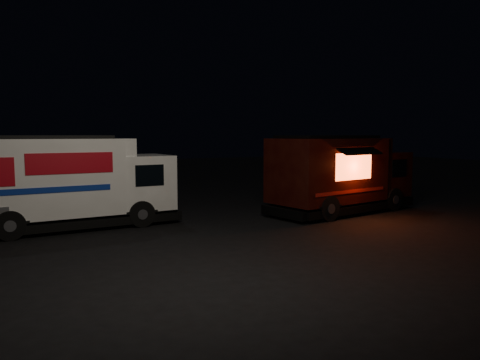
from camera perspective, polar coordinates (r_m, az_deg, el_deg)
name	(u,v)px	position (r m, az deg, el deg)	size (l,w,h in m)	color
ground	(250,235)	(13.03, 1.18, -6.69)	(80.00, 80.00, 0.00)	black
white_truck	(74,182)	(14.68, -19.53, -0.20)	(6.05, 2.06, 2.74)	white
red_truck	(342,174)	(17.06, 12.35, 0.74)	(5.88, 2.16, 2.74)	#351009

